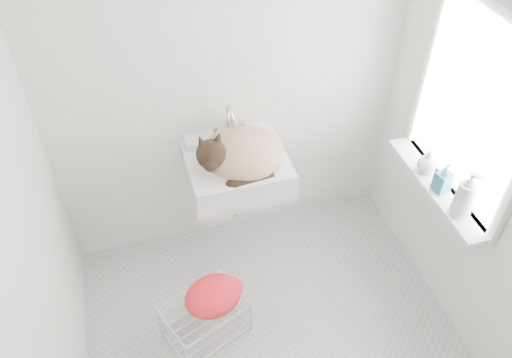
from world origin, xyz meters
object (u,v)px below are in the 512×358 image
object	(u,v)px
wire_rack	(205,318)
bottle_a	(459,214)
bottle_b	(440,190)
bottle_c	(425,171)
sink	(237,158)
cat	(239,154)

from	to	relation	value
wire_rack	bottle_a	bearing A→B (deg)	-8.24
bottle_b	wire_rack	bearing A→B (deg)	179.64
bottle_c	bottle_a	bearing A→B (deg)	-90.00
bottle_a	bottle_b	xyz separation A→B (m)	(0.00, 0.19, 0.00)
wire_rack	bottle_b	size ratio (longest dim) A/B	2.52
sink	wire_rack	size ratio (longest dim) A/B	1.33
cat	bottle_a	size ratio (longest dim) A/B	2.24
cat	bottle_c	distance (m)	1.09
sink	bottle_b	distance (m)	1.18
sink	cat	xyz separation A→B (m)	(0.01, -0.02, 0.04)
bottle_a	bottle_c	xyz separation A→B (m)	(0.00, 0.36, 0.00)
cat	bottle_c	size ratio (longest dim) A/B	3.78
bottle_b	bottle_c	bearing A→B (deg)	90.00
wire_rack	bottle_a	distance (m)	1.57
sink	cat	distance (m)	0.05
bottle_a	bottle_b	bearing A→B (deg)	90.00
sink	cat	size ratio (longest dim) A/B	1.08
sink	bottle_a	distance (m)	1.28
bottle_b	cat	bearing A→B (deg)	150.95
sink	wire_rack	bearing A→B (deg)	-122.34
sink	bottle_c	size ratio (longest dim) A/B	4.10
sink	bottle_b	xyz separation A→B (m)	(1.02, -0.58, 0.00)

